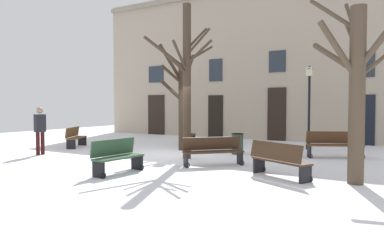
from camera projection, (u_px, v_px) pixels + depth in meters
name	position (u px, v px, depth m)	size (l,w,h in m)	color
ground_plane	(172.00, 155.00, 13.33)	(31.22, 31.22, 0.00)	white
building_facade	(248.00, 61.00, 19.62)	(19.52, 0.60, 8.46)	tan
tree_foreground	(182.00, 100.00, 14.76)	(0.98, 2.16, 4.36)	#382B1E
tree_right_of_center	(356.00, 84.00, 8.39)	(2.27, 1.65, 4.62)	#4C3D2D
tree_center	(186.00, 78.00, 12.34)	(2.09, 1.80, 5.34)	#423326
streetlamp	(309.00, 98.00, 14.96)	(0.30, 0.30, 3.50)	black
litter_bin	(237.00, 144.00, 13.54)	(0.46, 0.46, 0.79)	#2D3D2D
bench_far_corner	(75.00, 137.00, 15.80)	(1.15, 1.58, 0.89)	brown
bench_near_center_tree	(279.00, 160.00, 9.16)	(1.76, 1.21, 0.92)	#3D2819
bench_facing_shops	(334.00, 144.00, 12.63)	(1.92, 1.28, 0.93)	#51331E
bench_near_lamp	(117.00, 156.00, 9.74)	(0.61, 1.59, 0.94)	#2D4C33
bench_back_to_back_left	(213.00, 151.00, 11.00)	(1.63, 1.67, 0.88)	#3D2819
bench_back_to_back_right	(187.00, 134.00, 16.71)	(1.09, 1.83, 0.95)	#51331E
person_strolling	(40.00, 128.00, 13.36)	(0.30, 0.42, 1.78)	#350F0F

